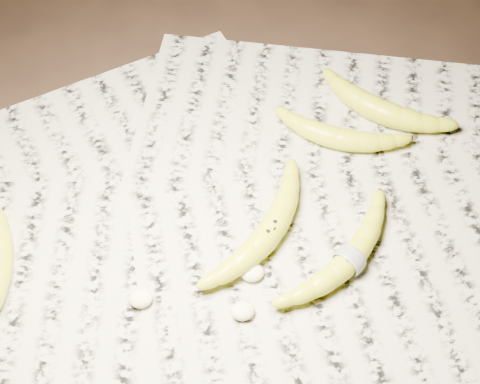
{
  "coord_description": "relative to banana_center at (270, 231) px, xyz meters",
  "views": [
    {
      "loc": [
        -0.06,
        -0.46,
        0.8
      ],
      "look_at": [
        0.01,
        0.04,
        0.05
      ],
      "focal_mm": 50.0,
      "sensor_mm": 36.0,
      "label": 1
    }
  ],
  "objects": [
    {
      "name": "flesh_chunk_b",
      "position": [
        -0.05,
        -0.1,
        -0.01
      ],
      "size": [
        0.03,
        0.03,
        0.02
      ],
      "primitive_type": "ellipsoid",
      "color": "#FFF2C5",
      "rests_on": "newspaper_patch"
    },
    {
      "name": "newspaper_patch",
      "position": [
        -0.07,
        0.03,
        -0.02
      ],
      "size": [
        0.9,
        0.7,
        0.01
      ],
      "primitive_type": "cube",
      "color": "#AAA692",
      "rests_on": "ground"
    },
    {
      "name": "banana_upper_a",
      "position": [
        0.13,
        0.15,
        -0.0
      ],
      "size": [
        0.18,
        0.12,
        0.03
      ],
      "primitive_type": null,
      "rotation": [
        0.0,
        0.0,
        -0.44
      ],
      "color": "#C1CB19",
      "rests_on": "newspaper_patch"
    },
    {
      "name": "measuring_tape",
      "position": [
        0.1,
        -0.06,
        -0.0
      ],
      "size": [
        0.03,
        0.04,
        0.04
      ],
      "primitive_type": "torus",
      "rotation": [
        0.0,
        1.57,
        0.69
      ],
      "color": "white",
      "rests_on": "newspaper_patch"
    },
    {
      "name": "banana_taped",
      "position": [
        0.1,
        -0.06,
        -0.0
      ],
      "size": [
        0.19,
        0.17,
        0.03
      ],
      "primitive_type": null,
      "rotation": [
        0.0,
        0.0,
        0.69
      ],
      "color": "#C1CB19",
      "rests_on": "newspaper_patch"
    },
    {
      "name": "ground",
      "position": [
        -0.04,
        0.02,
        -0.03
      ],
      "size": [
        3.0,
        3.0,
        0.0
      ],
      "primitive_type": "plane",
      "color": "black",
      "rests_on": "ground"
    },
    {
      "name": "banana_upper_b",
      "position": [
        0.2,
        0.19,
        0.0
      ],
      "size": [
        0.18,
        0.17,
        0.04
      ],
      "primitive_type": null,
      "rotation": [
        0.0,
        0.0,
        -0.69
      ],
      "color": "#C1CB19",
      "rests_on": "newspaper_patch"
    },
    {
      "name": "banana_center",
      "position": [
        0.0,
        0.0,
        0.0
      ],
      "size": [
        0.18,
        0.19,
        0.04
      ],
      "primitive_type": null,
      "rotation": [
        0.0,
        0.0,
        0.85
      ],
      "color": "#C1CB19",
      "rests_on": "newspaper_patch"
    },
    {
      "name": "flesh_chunk_c",
      "position": [
        -0.03,
        -0.05,
        -0.01
      ],
      "size": [
        0.03,
        0.03,
        0.02
      ],
      "primitive_type": "ellipsoid",
      "color": "#FFF2C5",
      "rests_on": "newspaper_patch"
    },
    {
      "name": "flesh_chunk_a",
      "position": [
        -0.18,
        -0.07,
        -0.01
      ],
      "size": [
        0.03,
        0.03,
        0.02
      ],
      "primitive_type": "ellipsoid",
      "color": "#FFF2C5",
      "rests_on": "newspaper_patch"
    }
  ]
}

